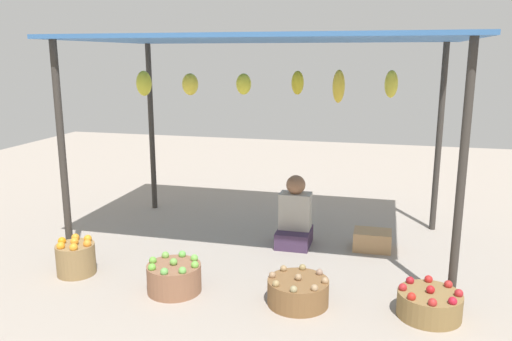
{
  "coord_description": "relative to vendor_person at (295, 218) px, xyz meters",
  "views": [
    {
      "loc": [
        1.2,
        -5.23,
        2.06
      ],
      "look_at": [
        0.0,
        -0.51,
        0.95
      ],
      "focal_mm": 36.03,
      "sensor_mm": 36.0,
      "label": 1
    }
  ],
  "objects": [
    {
      "name": "basket_potatoes",
      "position": [
        0.27,
        -1.37,
        -0.19
      ],
      "size": [
        0.52,
        0.52,
        0.27
      ],
      "color": "brown",
      "rests_on": "ground"
    },
    {
      "name": "basket_green_apples",
      "position": [
        -0.83,
        -1.4,
        -0.17
      ],
      "size": [
        0.48,
        0.48,
        0.31
      ],
      "color": "#8C5E43",
      "rests_on": "ground"
    },
    {
      "name": "ground_plane",
      "position": [
        -0.29,
        -0.08,
        -0.3
      ],
      "size": [
        14.0,
        14.0,
        0.0
      ],
      "primitive_type": "plane",
      "color": "#9F9387"
    },
    {
      "name": "basket_oranges",
      "position": [
        -1.89,
        -1.29,
        -0.14
      ],
      "size": [
        0.36,
        0.36,
        0.36
      ],
      "color": "olive",
      "rests_on": "ground"
    },
    {
      "name": "market_stall_structure",
      "position": [
        -0.3,
        -0.07,
        1.77
      ],
      "size": [
        3.92,
        2.26,
        2.23
      ],
      "color": "#38332D",
      "rests_on": "ground"
    },
    {
      "name": "wooden_crate_near_vendor",
      "position": [
        0.84,
        0.05,
        -0.19
      ],
      "size": [
        0.4,
        0.3,
        0.21
      ],
      "primitive_type": "cube",
      "color": "tan",
      "rests_on": "ground"
    },
    {
      "name": "vendor_person",
      "position": [
        0.0,
        0.0,
        0.0
      ],
      "size": [
        0.36,
        0.44,
        0.78
      ],
      "color": "#412E4A",
      "rests_on": "ground"
    },
    {
      "name": "basket_red_apples",
      "position": [
        1.33,
        -1.32,
        -0.19
      ],
      "size": [
        0.51,
        0.51,
        0.26
      ],
      "color": "olive",
      "rests_on": "ground"
    }
  ]
}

